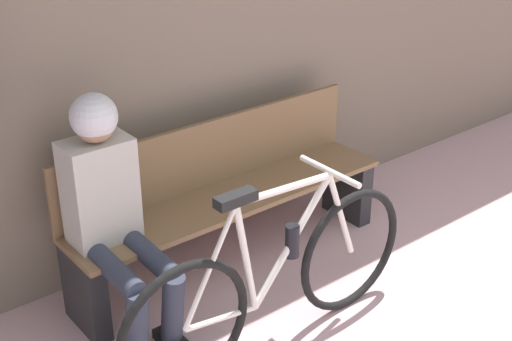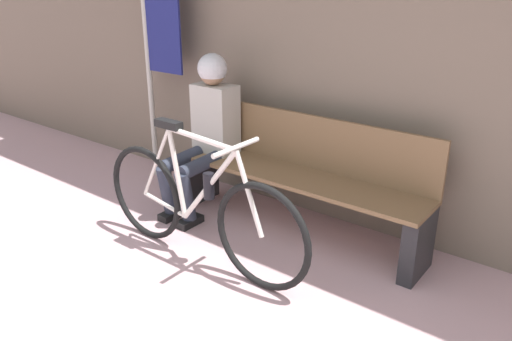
% 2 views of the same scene
% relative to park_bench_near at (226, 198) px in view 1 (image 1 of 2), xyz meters
% --- Properties ---
extents(park_bench_near, '(1.99, 0.42, 0.87)m').
position_rel_park_bench_near_xyz_m(park_bench_near, '(0.00, 0.00, 0.00)').
color(park_bench_near, brown).
rests_on(park_bench_near, ground_plane).
extents(bicycle, '(1.75, 0.40, 0.94)m').
position_rel_park_bench_near_xyz_m(bicycle, '(-0.28, -0.77, -0.04)').
color(bicycle, black).
rests_on(bicycle, ground_plane).
extents(person_seated, '(0.34, 0.66, 1.25)m').
position_rel_park_bench_near_xyz_m(person_seated, '(-0.79, -0.12, 0.29)').
color(person_seated, '#2D3342').
rests_on(person_seated, ground_plane).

